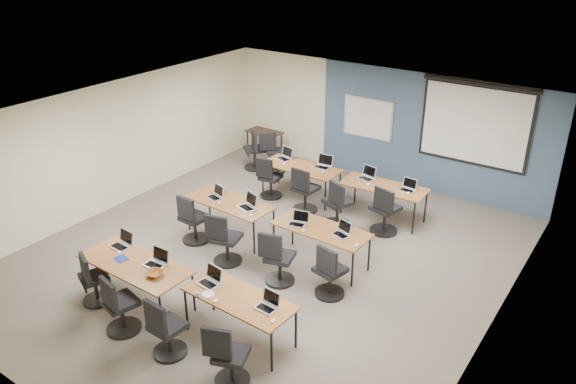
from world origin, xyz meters
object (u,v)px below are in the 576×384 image
Objects in this scene: laptop_5 at (248,204)px; laptop_8 at (285,156)px; task_chair_0 at (93,283)px; laptop_11 at (408,187)px; whiteboard at (368,119)px; utility_table at (264,135)px; training_table_mid_right at (321,231)px; task_chair_1 at (119,309)px; task_chair_4 at (193,223)px; laptop_7 at (342,231)px; laptop_4 at (216,195)px; task_chair_5 at (224,243)px; task_chair_11 at (384,214)px; laptop_9 at (323,164)px; training_table_back_right at (384,188)px; task_chair_9 at (304,193)px; task_chair_6 at (277,262)px; projector_screen at (475,120)px; laptop_0 at (122,243)px; task_chair_3 at (228,360)px; laptop_10 at (367,175)px; training_table_back_left at (301,168)px; spare_chair_a at (274,155)px; task_chair_7 at (329,275)px; spare_chair_b at (255,153)px; laptop_6 at (299,221)px; laptop_2 at (210,279)px; training_table_mid_left at (230,204)px; training_table_front_left at (135,265)px; training_table_front_right at (239,300)px; task_chair_2 at (165,333)px; task_chair_8 at (269,181)px; task_chair_10 at (337,208)px.

laptop_8 is (-0.86, 2.44, -0.00)m from laptop_5.
task_chair_0 is 3.13× the size of laptop_11.
utility_table is (-2.70, -0.50, -0.79)m from whiteboard.
task_chair_1 is (-1.46, -3.31, -0.27)m from training_table_mid_right.
task_chair_4 is 3.34× the size of laptop_7.
task_chair_5 reaches higher than laptop_4.
laptop_8 is at bearing -179.96° from task_chair_11.
laptop_9 is (0.92, 5.50, 0.40)m from task_chair_0.
training_table_back_right is 1.70× the size of task_chair_9.
task_chair_6 is at bearing -79.27° from whiteboard.
projector_screen is 7.50m from laptop_0.
laptop_0 is 3.09m from task_chair_3.
laptop_10 is (-0.77, 2.41, 0.01)m from laptop_7.
training_table_back_right is at bearing -10.50° from laptop_9.
training_table_back_left is 1.65m from spare_chair_a.
spare_chair_a is (-1.78, 6.36, -0.00)m from task_chair_1.
task_chair_7 is 1.06× the size of utility_table.
laptop_9 is (-2.00, 5.65, 0.40)m from task_chair_3.
laptop_8 is (-0.06, 5.43, 0.40)m from task_chair_0.
spare_chair_b is (-1.33, 5.93, 0.03)m from task_chair_0.
training_table_mid_right is 5.69× the size of laptop_6.
task_chair_9 reaches higher than laptop_6.
spare_chair_a is at bearing 103.85° from laptop_0.
training_table_mid_right is 5.08× the size of laptop_0.
laptop_2 is at bearing -96.58° from laptop_11.
laptop_8 is (-0.40, 2.45, 0.11)m from training_table_mid_left.
whiteboard is 3.69× the size of laptop_8.
training_table_front_left is 2.33m from task_chair_6.
training_table_front_left is at bearing -147.46° from task_chair_6.
training_table_front_right is 1.64× the size of task_chair_11.
task_chair_7 is at bearing -41.55° from utility_table.
whiteboard reaches higher than training_table_front_left.
laptop_11 is at bearing 4.38° from training_table_back_left.
task_chair_6 reaches higher than laptop_6.
whiteboard is 1.31× the size of task_chair_2.
task_chair_8 is at bearing 113.85° from task_chair_2.
laptop_9 is (0.12, 2.51, 0.00)m from laptop_5.
task_chair_11 reaches higher than training_table_mid_right.
task_chair_7 is at bearing -10.98° from training_table_mid_left.
training_table_mid_right is 3.38m from laptop_0.
laptop_7 is 5.00m from spare_chair_b.
task_chair_6 is 2.86× the size of laptop_8.
whiteboard is 1.25× the size of task_chair_9.
training_table_back_right is 1.76× the size of task_chair_6.
task_chair_6 is at bearing -107.26° from projector_screen.
training_table_front_left is at bearing -120.83° from spare_chair_a.
laptop_7 reaches higher than task_chair_0.
task_chair_6 is 0.97× the size of task_chair_10.
laptop_8 is (-2.54, 0.09, 0.11)m from training_table_back_right.
training_table_mid_left is 1.77× the size of task_chair_4.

